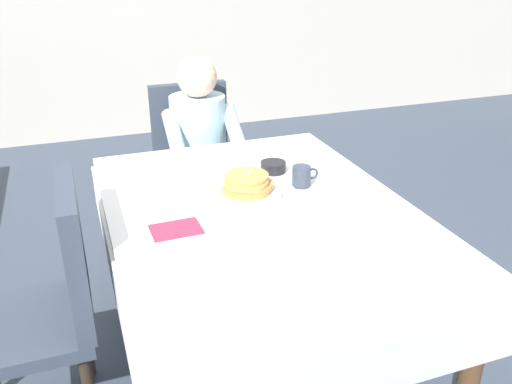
# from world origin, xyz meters

# --- Properties ---
(ground_plane) EXTENTS (14.00, 14.00, 0.00)m
(ground_plane) POSITION_xyz_m (0.00, 0.00, 0.00)
(ground_plane) COLOR #3D4756
(dining_table_main) EXTENTS (1.12, 1.52, 0.74)m
(dining_table_main) POSITION_xyz_m (0.00, 0.00, 0.65)
(dining_table_main) COLOR white
(dining_table_main) RESTS_ON ground
(chair_diner) EXTENTS (0.44, 0.45, 0.93)m
(chair_diner) POSITION_xyz_m (0.03, 1.17, 0.53)
(chair_diner) COLOR #384251
(chair_diner) RESTS_ON ground
(diner_person) EXTENTS (0.40, 0.43, 1.12)m
(diner_person) POSITION_xyz_m (0.03, 1.01, 0.67)
(diner_person) COLOR silver
(diner_person) RESTS_ON ground
(chair_left_side) EXTENTS (0.45, 0.44, 0.93)m
(chair_left_side) POSITION_xyz_m (-0.77, 0.00, 0.53)
(chair_left_side) COLOR #384251
(chair_left_side) RESTS_ON ground
(plate_breakfast) EXTENTS (0.28, 0.28, 0.02)m
(plate_breakfast) POSITION_xyz_m (-0.01, 0.13, 0.75)
(plate_breakfast) COLOR white
(plate_breakfast) RESTS_ON dining_table_main
(breakfast_stack) EXTENTS (0.20, 0.20, 0.08)m
(breakfast_stack) POSITION_xyz_m (-0.01, 0.13, 0.79)
(breakfast_stack) COLOR tan
(breakfast_stack) RESTS_ON plate_breakfast
(cup_coffee) EXTENTS (0.11, 0.08, 0.08)m
(cup_coffee) POSITION_xyz_m (0.23, 0.14, 0.78)
(cup_coffee) COLOR #333D4C
(cup_coffee) RESTS_ON dining_table_main
(bowl_butter) EXTENTS (0.11, 0.11, 0.04)m
(bowl_butter) POSITION_xyz_m (0.18, 0.32, 0.76)
(bowl_butter) COLOR black
(bowl_butter) RESTS_ON dining_table_main
(syrup_pitcher) EXTENTS (0.08, 0.08, 0.07)m
(syrup_pitcher) POSITION_xyz_m (-0.25, 0.30, 0.78)
(syrup_pitcher) COLOR silver
(syrup_pitcher) RESTS_ON dining_table_main
(fork_left_of_plate) EXTENTS (0.03, 0.18, 0.00)m
(fork_left_of_plate) POSITION_xyz_m (-0.20, 0.11, 0.74)
(fork_left_of_plate) COLOR silver
(fork_left_of_plate) RESTS_ON dining_table_main
(knife_right_of_plate) EXTENTS (0.02, 0.20, 0.00)m
(knife_right_of_plate) POSITION_xyz_m (0.18, 0.11, 0.74)
(knife_right_of_plate) COLOR silver
(knife_right_of_plate) RESTS_ON dining_table_main
(spoon_near_edge) EXTENTS (0.15, 0.05, 0.00)m
(spoon_near_edge) POSITION_xyz_m (-0.03, -0.22, 0.74)
(spoon_near_edge) COLOR silver
(spoon_near_edge) RESTS_ON dining_table_main
(napkin_folded) EXTENTS (0.17, 0.12, 0.01)m
(napkin_folded) POSITION_xyz_m (-0.33, -0.06, 0.74)
(napkin_folded) COLOR #8C2D4C
(napkin_folded) RESTS_ON dining_table_main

